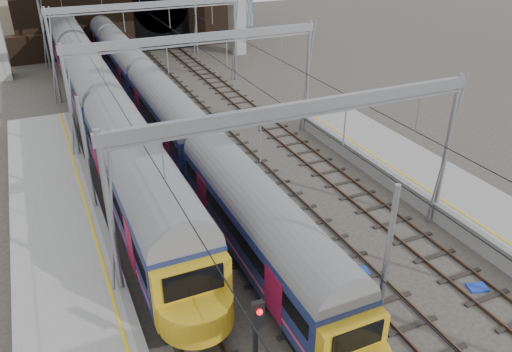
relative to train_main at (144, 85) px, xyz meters
name	(u,v)px	position (x,y,z in m)	size (l,w,h in m)	color
tracks	(241,192)	(2.00, -15.37, -2.33)	(14.40, 80.00, 0.22)	#4C3828
overhead_line	(200,56)	(2.00, -8.88, 4.22)	(16.80, 80.00, 8.00)	gray
retaining_wall	(129,13)	(3.40, 21.56, 1.98)	(28.00, 2.75, 9.00)	#312116
train_main	(144,85)	(0.00, 0.00, 0.00)	(2.57, 59.58, 4.50)	black
train_second	(90,84)	(-4.00, 1.01, 0.29)	(3.05, 52.84, 5.16)	black
signal_near_left	(256,348)	(-3.32, -29.32, 0.80)	(0.36, 0.47, 5.02)	black
equip_cover_b	(359,272)	(4.00, -24.48, -2.30)	(0.91, 0.64, 0.11)	#1733B2
equip_cover_c	(477,288)	(8.12, -27.50, -2.30)	(0.83, 0.59, 0.10)	#1733B2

